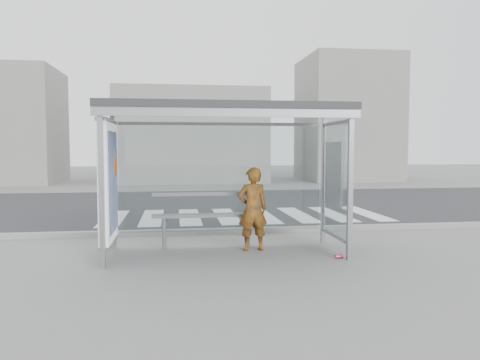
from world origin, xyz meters
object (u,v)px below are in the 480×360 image
(person, at_px, (253,209))
(soda_can, at_px, (339,256))
(bench, at_px, (206,215))
(bus_shelter, at_px, (204,142))

(person, xyz_separation_m, soda_can, (1.35, -0.82, -0.72))
(soda_can, bearing_deg, bench, 151.72)
(bus_shelter, xyz_separation_m, person, (0.89, 0.17, -1.22))
(bench, xyz_separation_m, soda_can, (2.16, -1.16, -0.57))
(bus_shelter, distance_m, soda_can, 3.03)
(bus_shelter, xyz_separation_m, soda_can, (2.23, -0.64, -1.95))
(bus_shelter, xyz_separation_m, bench, (0.07, 0.52, -1.37))
(bus_shelter, relative_size, person, 2.79)
(person, bearing_deg, soda_can, 142.61)
(person, bearing_deg, bench, -29.23)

